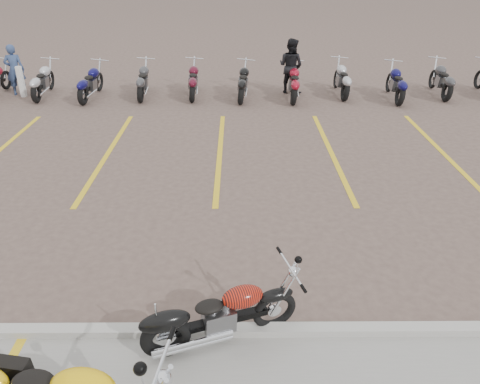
% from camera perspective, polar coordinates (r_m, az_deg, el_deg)
% --- Properties ---
extents(ground, '(100.00, 100.00, 0.00)m').
position_cam_1_polar(ground, '(7.83, -3.42, -6.60)').
color(ground, '#6F5A4F').
rests_on(ground, ground).
extents(curb, '(60.00, 0.18, 0.12)m').
position_cam_1_polar(curb, '(6.24, -4.32, -16.50)').
color(curb, '#ADAAA3').
rests_on(curb, ground).
extents(parking_stripes, '(38.00, 5.50, 0.01)m').
position_cam_1_polar(parking_stripes, '(11.36, -2.48, 4.82)').
color(parking_stripes, gold).
rests_on(parking_stripes, ground).
extents(flame_cruiser, '(1.93, 0.77, 0.82)m').
position_cam_1_polar(flame_cruiser, '(5.90, -2.83, -14.93)').
color(flame_cruiser, black).
rests_on(flame_cruiser, ground).
extents(person_a, '(0.68, 0.53, 1.66)m').
position_cam_1_polar(person_a, '(17.59, -25.76, 13.25)').
color(person_a, navy).
rests_on(person_a, ground).
extents(person_b, '(1.11, 1.07, 1.80)m').
position_cam_1_polar(person_b, '(16.26, 6.21, 15.02)').
color(person_b, black).
rests_on(person_b, ground).
extents(bollard, '(0.17, 0.17, 1.00)m').
position_cam_1_polar(bollard, '(17.34, -25.12, 12.08)').
color(bollard, white).
rests_on(bollard, ground).
extents(bg_bike_row, '(20.46, 2.00, 1.10)m').
position_cam_1_polar(bg_bike_row, '(15.75, 0.21, 13.46)').
color(bg_bike_row, black).
rests_on(bg_bike_row, ground).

